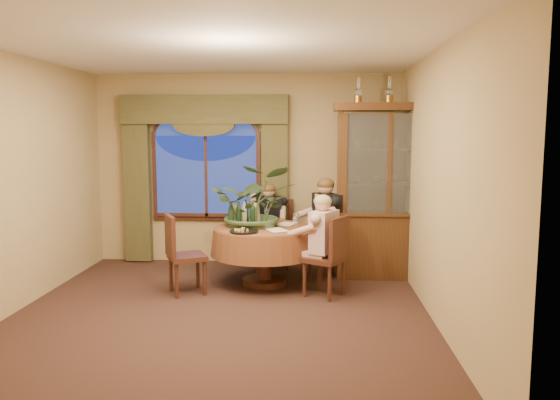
# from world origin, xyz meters

# --- Properties ---
(floor) EXTENTS (5.00, 5.00, 0.00)m
(floor) POSITION_xyz_m (0.00, 0.00, 0.00)
(floor) COLOR black
(floor) RESTS_ON ground
(wall_back) EXTENTS (4.50, 0.00, 4.50)m
(wall_back) POSITION_xyz_m (0.00, 2.50, 1.40)
(wall_back) COLOR tan
(wall_back) RESTS_ON ground
(wall_right) EXTENTS (0.00, 5.00, 5.00)m
(wall_right) POSITION_xyz_m (2.25, 0.00, 1.40)
(wall_right) COLOR tan
(wall_right) RESTS_ON ground
(ceiling) EXTENTS (5.00, 5.00, 0.00)m
(ceiling) POSITION_xyz_m (0.00, 0.00, 2.80)
(ceiling) COLOR white
(ceiling) RESTS_ON wall_back
(window) EXTENTS (1.62, 0.10, 1.32)m
(window) POSITION_xyz_m (-0.60, 2.43, 1.30)
(window) COLOR navy
(window) RESTS_ON wall_back
(arched_transom) EXTENTS (1.60, 0.06, 0.44)m
(arched_transom) POSITION_xyz_m (-0.60, 2.43, 2.08)
(arched_transom) COLOR navy
(arched_transom) RESTS_ON wall_back
(drapery_left) EXTENTS (0.38, 0.14, 2.32)m
(drapery_left) POSITION_xyz_m (-1.63, 2.38, 1.18)
(drapery_left) COLOR #413F1F
(drapery_left) RESTS_ON floor
(drapery_right) EXTENTS (0.38, 0.14, 2.32)m
(drapery_right) POSITION_xyz_m (0.43, 2.38, 1.18)
(drapery_right) COLOR #413F1F
(drapery_right) RESTS_ON floor
(swag_valance) EXTENTS (2.45, 0.16, 0.42)m
(swag_valance) POSITION_xyz_m (-0.60, 2.35, 2.28)
(swag_valance) COLOR #413F1F
(swag_valance) RESTS_ON wall_back
(dining_table) EXTENTS (1.72, 1.72, 0.75)m
(dining_table) POSITION_xyz_m (0.37, 1.25, 0.38)
(dining_table) COLOR maroon
(dining_table) RESTS_ON floor
(china_cabinet) EXTENTS (1.44, 0.57, 2.33)m
(china_cabinet) POSITION_xyz_m (1.98, 1.75, 1.17)
(china_cabinet) COLOR #371E0F
(china_cabinet) RESTS_ON floor
(oil_lamp_left) EXTENTS (0.11, 0.11, 0.34)m
(oil_lamp_left) POSITION_xyz_m (1.57, 1.75, 2.50)
(oil_lamp_left) COLOR #A5722D
(oil_lamp_left) RESTS_ON china_cabinet
(oil_lamp_center) EXTENTS (0.11, 0.11, 0.34)m
(oil_lamp_center) POSITION_xyz_m (1.98, 1.75, 2.50)
(oil_lamp_center) COLOR #A5722D
(oil_lamp_center) RESTS_ON china_cabinet
(oil_lamp_right) EXTENTS (0.11, 0.11, 0.34)m
(oil_lamp_right) POSITION_xyz_m (2.38, 1.75, 2.50)
(oil_lamp_right) COLOR #A5722D
(oil_lamp_right) RESTS_ON china_cabinet
(chair_right) EXTENTS (0.58, 0.58, 0.96)m
(chair_right) POSITION_xyz_m (1.13, 0.80, 0.48)
(chair_right) COLOR black
(chair_right) RESTS_ON floor
(chair_back_right) EXTENTS (0.56, 0.56, 0.96)m
(chair_back_right) POSITION_xyz_m (1.18, 1.65, 0.48)
(chair_back_right) COLOR black
(chair_back_right) RESTS_ON floor
(chair_back) EXTENTS (0.46, 0.46, 0.96)m
(chair_back) POSITION_xyz_m (0.47, 2.21, 0.48)
(chair_back) COLOR black
(chair_back) RESTS_ON floor
(chair_front_left) EXTENTS (0.56, 0.56, 0.96)m
(chair_front_left) POSITION_xyz_m (-0.53, 0.81, 0.48)
(chair_front_left) COLOR black
(chair_front_left) RESTS_ON floor
(person_pink) EXTENTS (0.56, 0.58, 1.22)m
(person_pink) POSITION_xyz_m (1.12, 0.84, 0.61)
(person_pink) COLOR #CBA2A0
(person_pink) RESTS_ON floor
(person_back) EXTENTS (0.45, 0.41, 1.23)m
(person_back) POSITION_xyz_m (0.35, 2.17, 0.61)
(person_back) COLOR black
(person_back) RESTS_ON floor
(person_scarf) EXTENTS (0.61, 0.63, 1.36)m
(person_scarf) POSITION_xyz_m (1.18, 1.65, 0.68)
(person_scarf) COLOR black
(person_scarf) RESTS_ON floor
(stoneware_vase) EXTENTS (0.16, 0.16, 0.29)m
(stoneware_vase) POSITION_xyz_m (0.23, 1.40, 0.90)
(stoneware_vase) COLOR tan
(stoneware_vase) RESTS_ON dining_table
(centerpiece_plant) EXTENTS (1.08, 1.20, 0.94)m
(centerpiece_plant) POSITION_xyz_m (0.25, 1.36, 1.42)
(centerpiece_plant) COLOR #37502F
(centerpiece_plant) RESTS_ON dining_table
(olive_bowl) EXTENTS (0.14, 0.14, 0.04)m
(olive_bowl) POSITION_xyz_m (0.44, 1.22, 0.77)
(olive_bowl) COLOR #47562B
(olive_bowl) RESTS_ON dining_table
(cheese_platter) EXTENTS (0.35, 0.35, 0.02)m
(cheese_platter) POSITION_xyz_m (0.16, 0.86, 0.76)
(cheese_platter) COLOR black
(cheese_platter) RESTS_ON dining_table
(wine_bottle_0) EXTENTS (0.07, 0.07, 0.33)m
(wine_bottle_0) POSITION_xyz_m (0.05, 1.20, 0.92)
(wine_bottle_0) COLOR black
(wine_bottle_0) RESTS_ON dining_table
(wine_bottle_1) EXTENTS (0.07, 0.07, 0.33)m
(wine_bottle_1) POSITION_xyz_m (0.11, 1.27, 0.92)
(wine_bottle_1) COLOR tan
(wine_bottle_1) RESTS_ON dining_table
(wine_bottle_2) EXTENTS (0.07, 0.07, 0.33)m
(wine_bottle_2) POSITION_xyz_m (-0.04, 1.14, 0.92)
(wine_bottle_2) COLOR black
(wine_bottle_2) RESTS_ON dining_table
(wine_bottle_3) EXTENTS (0.07, 0.07, 0.33)m
(wine_bottle_3) POSITION_xyz_m (-0.02, 1.33, 0.92)
(wine_bottle_3) COLOR tan
(wine_bottle_3) RESTS_ON dining_table
(wine_bottle_4) EXTENTS (0.07, 0.07, 0.33)m
(wine_bottle_4) POSITION_xyz_m (0.23, 1.22, 0.92)
(wine_bottle_4) COLOR black
(wine_bottle_4) RESTS_ON dining_table
(wine_bottle_5) EXTENTS (0.07, 0.07, 0.33)m
(wine_bottle_5) POSITION_xyz_m (0.11, 1.42, 0.92)
(wine_bottle_5) COLOR black
(wine_bottle_5) RESTS_ON dining_table
(tasting_paper_0) EXTENTS (0.33, 0.36, 0.00)m
(tasting_paper_0) POSITION_xyz_m (0.54, 1.04, 0.75)
(tasting_paper_0) COLOR white
(tasting_paper_0) RESTS_ON dining_table
(tasting_paper_1) EXTENTS (0.30, 0.36, 0.00)m
(tasting_paper_1) POSITION_xyz_m (0.64, 1.48, 0.75)
(tasting_paper_1) COLOR white
(tasting_paper_1) RESTS_ON dining_table
(wine_glass_person_pink) EXTENTS (0.07, 0.07, 0.18)m
(wine_glass_person_pink) POSITION_xyz_m (0.77, 1.03, 0.84)
(wine_glass_person_pink) COLOR silver
(wine_glass_person_pink) RESTS_ON dining_table
(wine_glass_person_back) EXTENTS (0.07, 0.07, 0.18)m
(wine_glass_person_back) POSITION_xyz_m (0.36, 1.71, 0.84)
(wine_glass_person_back) COLOR silver
(wine_glass_person_back) RESTS_ON dining_table
(wine_glass_person_scarf) EXTENTS (0.07, 0.07, 0.18)m
(wine_glass_person_scarf) POSITION_xyz_m (0.78, 1.45, 0.84)
(wine_glass_person_scarf) COLOR silver
(wine_glass_person_scarf) RESTS_ON dining_table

